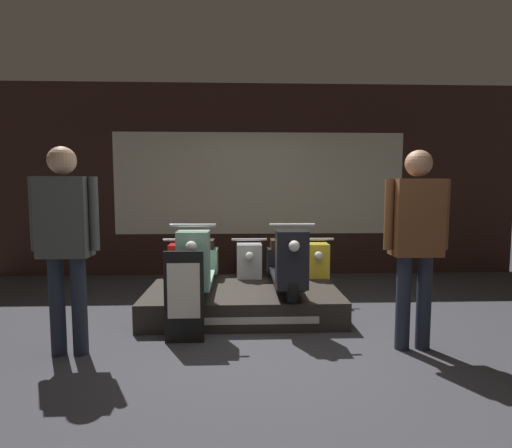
{
  "coord_description": "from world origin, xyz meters",
  "views": [
    {
      "loc": [
        -0.32,
        -3.56,
        1.49
      ],
      "look_at": [
        -0.12,
        1.66,
        1.01
      ],
      "focal_mm": 28.0,
      "sensor_mm": 36.0,
      "label": 1
    }
  ],
  "objects_px": {
    "scooter_backrow_0": "(188,269)",
    "person_right_browsing": "(416,232)",
    "scooter_backrow_1": "(248,268)",
    "scooter_backrow_2": "(308,268)",
    "person_left_browsing": "(65,233)",
    "price_sign_board": "(184,297)",
    "scooter_display_left": "(200,263)",
    "scooter_display_right": "(285,263)"
  },
  "relations": [
    {
      "from": "scooter_backrow_2",
      "to": "price_sign_board",
      "type": "xyz_separation_m",
      "value": [
        -1.53,
        -2.02,
        0.14
      ]
    },
    {
      "from": "scooter_backrow_1",
      "to": "person_right_browsing",
      "type": "xyz_separation_m",
      "value": [
        1.47,
        -2.25,
        0.78
      ]
    },
    {
      "from": "scooter_backrow_2",
      "to": "person_right_browsing",
      "type": "distance_m",
      "value": 2.45
    },
    {
      "from": "scooter_backrow_0",
      "to": "scooter_backrow_1",
      "type": "height_order",
      "value": "same"
    },
    {
      "from": "scooter_backrow_0",
      "to": "scooter_backrow_1",
      "type": "relative_size",
      "value": 1.0
    },
    {
      "from": "person_right_browsing",
      "to": "price_sign_board",
      "type": "height_order",
      "value": "person_right_browsing"
    },
    {
      "from": "person_left_browsing",
      "to": "price_sign_board",
      "type": "distance_m",
      "value": 1.2
    },
    {
      "from": "price_sign_board",
      "to": "scooter_display_left",
      "type": "bearing_deg",
      "value": 85.85
    },
    {
      "from": "scooter_backrow_1",
      "to": "scooter_backrow_2",
      "type": "height_order",
      "value": "same"
    },
    {
      "from": "scooter_backrow_0",
      "to": "person_right_browsing",
      "type": "relative_size",
      "value": 0.91
    },
    {
      "from": "scooter_backrow_2",
      "to": "person_left_browsing",
      "type": "relative_size",
      "value": 0.9
    },
    {
      "from": "scooter_backrow_0",
      "to": "scooter_backrow_1",
      "type": "xyz_separation_m",
      "value": [
        0.88,
        0.0,
        0.0
      ]
    },
    {
      "from": "scooter_display_left",
      "to": "scooter_backrow_2",
      "type": "bearing_deg",
      "value": 38.3
    },
    {
      "from": "scooter_display_right",
      "to": "scooter_backrow_1",
      "type": "xyz_separation_m",
      "value": [
        -0.41,
        1.16,
        -0.3
      ]
    },
    {
      "from": "scooter_backrow_1",
      "to": "person_right_browsing",
      "type": "bearing_deg",
      "value": -56.82
    },
    {
      "from": "scooter_backrow_1",
      "to": "scooter_display_left",
      "type": "bearing_deg",
      "value": -116.92
    },
    {
      "from": "scooter_backrow_0",
      "to": "person_right_browsing",
      "type": "bearing_deg",
      "value": -43.71
    },
    {
      "from": "scooter_backrow_2",
      "to": "price_sign_board",
      "type": "height_order",
      "value": "price_sign_board"
    },
    {
      "from": "scooter_backrow_1",
      "to": "scooter_backrow_2",
      "type": "relative_size",
      "value": 1.0
    },
    {
      "from": "scooter_display_right",
      "to": "person_left_browsing",
      "type": "relative_size",
      "value": 0.9
    },
    {
      "from": "scooter_backrow_0",
      "to": "price_sign_board",
      "type": "relative_size",
      "value": 1.87
    },
    {
      "from": "scooter_display_right",
      "to": "scooter_backrow_2",
      "type": "height_order",
      "value": "scooter_display_right"
    },
    {
      "from": "scooter_display_right",
      "to": "person_right_browsing",
      "type": "distance_m",
      "value": 1.59
    },
    {
      "from": "person_left_browsing",
      "to": "scooter_backrow_0",
      "type": "bearing_deg",
      "value": 71.37
    },
    {
      "from": "scooter_display_left",
      "to": "scooter_backrow_1",
      "type": "distance_m",
      "value": 1.34
    },
    {
      "from": "scooter_backrow_2",
      "to": "price_sign_board",
      "type": "relative_size",
      "value": 1.87
    },
    {
      "from": "scooter_display_left",
      "to": "scooter_backrow_1",
      "type": "bearing_deg",
      "value": 63.08
    },
    {
      "from": "scooter_backrow_0",
      "to": "person_right_browsing",
      "type": "distance_m",
      "value": 3.34
    },
    {
      "from": "scooter_backrow_1",
      "to": "scooter_backrow_2",
      "type": "distance_m",
      "value": 0.88
    },
    {
      "from": "person_left_browsing",
      "to": "scooter_backrow_2",
      "type": "bearing_deg",
      "value": 41.71
    },
    {
      "from": "scooter_backrow_2",
      "to": "scooter_display_left",
      "type": "bearing_deg",
      "value": -141.7
    },
    {
      "from": "scooter_backrow_1",
      "to": "person_left_browsing",
      "type": "xyz_separation_m",
      "value": [
        -1.64,
        -2.25,
        0.79
      ]
    },
    {
      "from": "scooter_backrow_0",
      "to": "scooter_backrow_2",
      "type": "relative_size",
      "value": 1.0
    },
    {
      "from": "scooter_display_left",
      "to": "scooter_backrow_2",
      "type": "distance_m",
      "value": 1.9
    },
    {
      "from": "price_sign_board",
      "to": "scooter_backrow_1",
      "type": "bearing_deg",
      "value": 72.08
    },
    {
      "from": "person_right_browsing",
      "to": "price_sign_board",
      "type": "bearing_deg",
      "value": 173.85
    },
    {
      "from": "scooter_display_right",
      "to": "scooter_backrow_2",
      "type": "xyz_separation_m",
      "value": [
        0.47,
        1.16,
        -0.3
      ]
    },
    {
      "from": "scooter_display_right",
      "to": "person_left_browsing",
      "type": "distance_m",
      "value": 2.37
    },
    {
      "from": "scooter_display_left",
      "to": "scooter_backrow_1",
      "type": "height_order",
      "value": "scooter_display_left"
    },
    {
      "from": "price_sign_board",
      "to": "person_right_browsing",
      "type": "bearing_deg",
      "value": -6.15
    },
    {
      "from": "scooter_display_left",
      "to": "scooter_display_right",
      "type": "height_order",
      "value": "same"
    },
    {
      "from": "scooter_display_right",
      "to": "person_left_browsing",
      "type": "xyz_separation_m",
      "value": [
        -2.05,
        -1.08,
        0.49
      ]
    }
  ]
}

